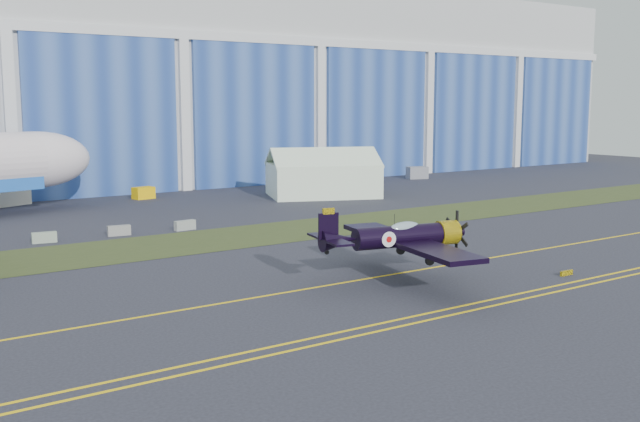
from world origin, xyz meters
TOP-DOWN VIEW (x-y plane):
  - ground at (0.00, 0.00)m, footprint 260.00×260.00m
  - grass_median at (0.00, 14.00)m, footprint 260.00×10.00m
  - taxiway_centreline at (0.00, -5.00)m, footprint 200.00×0.20m
  - edge_line_near at (0.00, -14.50)m, footprint 80.00×0.20m
  - edge_line_far at (0.00, -13.50)m, footprint 80.00×0.20m
  - guard_board_right at (22.00, -12.00)m, footprint 1.20×0.15m
  - warbird at (11.18, -7.00)m, footprint 14.43×16.33m
  - tent at (33.60, 33.73)m, footprint 16.06×14.09m
  - shipping_container at (-1.68, 46.94)m, footprint 6.03×4.28m
  - tug at (13.86, 44.02)m, footprint 2.72×1.96m
  - gse_box at (58.24, 43.26)m, footprint 3.48×2.48m
  - barrier_a at (-4.10, 20.83)m, footprint 2.07×0.88m
  - barrier_b at (2.31, 20.62)m, footprint 2.06×0.86m
  - barrier_c at (8.35, 19.94)m, footprint 2.05×0.78m

SIDE VIEW (x-z plane):
  - ground at x=0.00m, z-range 0.00..0.00m
  - taxiway_centreline at x=0.00m, z-range 0.00..0.02m
  - edge_line_near at x=0.00m, z-range 0.00..0.02m
  - edge_line_far at x=0.00m, z-range 0.00..0.02m
  - grass_median at x=0.00m, z-range 0.01..0.03m
  - guard_board_right at x=22.00m, z-range 0.00..0.35m
  - barrier_a at x=-4.10m, z-range 0.00..0.90m
  - barrier_b at x=2.31m, z-range 0.00..0.90m
  - barrier_c at x=8.35m, z-range 0.00..0.90m
  - tug at x=13.86m, z-range 0.00..1.45m
  - gse_box at x=58.24m, z-range 0.00..1.89m
  - shipping_container at x=-1.68m, z-range 0.00..2.43m
  - warbird at x=11.18m, z-range 0.97..5.20m
  - tent at x=33.60m, z-range 0.00..6.21m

